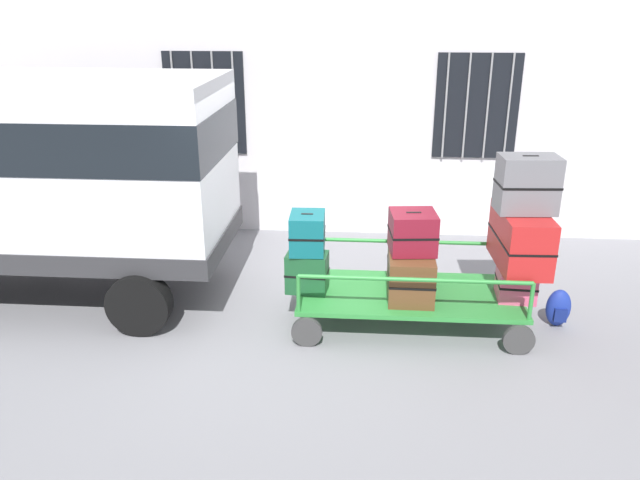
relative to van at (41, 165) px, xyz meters
The scene contains 13 objects.
ground_plane 3.57m from the van, ahead, with size 40.00×40.00×0.00m, color gray.
building_wall 4.18m from the van, 39.36° to the left, with size 12.00×0.38×5.00m.
van is the anchor object (origin of this frame).
luggage_cart 4.52m from the van, ahead, with size 2.52×1.25×0.38m.
cart_railing 4.42m from the van, ahead, with size 2.42×1.12×0.42m.
suitcase_left_bottom 3.36m from the van, ahead, with size 0.49×0.36×0.45m.
suitcase_left_middle 3.24m from the van, ahead, with size 0.40×0.48×0.44m.
suitcase_midleft_bottom 4.44m from the van, ahead, with size 0.50×0.92×0.50m.
suitcase_midleft_middle 4.36m from the van, ahead, with size 0.53×0.52×0.45m.
suitcase_center_bottom 5.58m from the van, ahead, with size 0.43×0.46×0.38m.
suitcase_center_middle 5.50m from the van, ahead, with size 0.52×1.00×0.61m.
suitcase_center_top 5.47m from the van, ahead, with size 0.63×0.43×0.60m.
backpack 6.15m from the van, ahead, with size 0.27×0.22×0.44m.
Camera 1 is at (0.62, -6.51, 3.42)m, focal length 34.86 mm.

